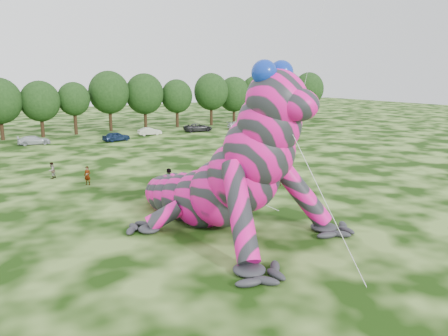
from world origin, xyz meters
TOP-DOWN VIEW (x-y plane):
  - ground at (0.00, 0.00)m, footprint 240.00×240.00m
  - inflatable_gecko at (-2.15, 6.90)m, footprint 24.23×26.35m
  - tree_7 at (-10.08, 56.80)m, footprint 6.68×6.01m
  - tree_8 at (-4.22, 56.99)m, footprint 6.14×5.53m
  - tree_9 at (1.06, 57.35)m, footprint 5.27×4.74m
  - tree_10 at (7.40, 58.58)m, footprint 7.09×6.38m
  - tree_11 at (13.79, 58.20)m, footprint 7.01×6.31m
  - tree_12 at (20.01, 57.74)m, footprint 5.99×5.39m
  - tree_13 at (27.13, 57.13)m, footprint 6.83×6.15m
  - tree_14 at (33.46, 58.72)m, footprint 6.82×6.14m
  - tree_15 at (38.47, 57.77)m, footprint 7.17×6.45m
  - tree_16 at (45.45, 59.37)m, footprint 6.26×5.63m
  - tree_17 at (51.95, 56.66)m, footprint 6.98×6.28m
  - car_3 at (-6.68, 49.42)m, footprint 4.55×2.13m
  - car_4 at (4.47, 46.52)m, footprint 4.38×2.44m
  - car_5 at (11.22, 49.93)m, footprint 3.94×1.61m
  - car_6 at (20.32, 49.95)m, footprint 5.29×2.86m
  - car_7 at (28.59, 49.04)m, footprint 4.98×2.66m
  - spectator_0 at (-6.15, 21.93)m, footprint 0.74×0.74m
  - spectator_2 at (13.66, 29.39)m, footprint 1.41×1.23m
  - spectator_3 at (17.42, 33.60)m, footprint 1.03×0.89m
  - spectator_1 at (-8.48, 26.23)m, footprint 0.99×0.98m
  - spectator_5 at (0.19, 17.97)m, footprint 1.52×0.68m

SIDE VIEW (x-z plane):
  - ground at x=0.00m, z-range 0.00..0.00m
  - car_5 at x=11.22m, z-range 0.00..1.27m
  - car_3 at x=-6.68m, z-range 0.00..1.28m
  - car_7 at x=28.59m, z-range 0.00..1.37m
  - car_4 at x=4.47m, z-range 0.00..1.41m
  - car_6 at x=20.32m, z-range 0.00..1.41m
  - spectator_5 at x=0.19m, z-range 0.00..1.58m
  - spectator_1 at x=-8.48m, z-range 0.00..1.61m
  - spectator_3 at x=17.42m, z-range 0.00..1.66m
  - spectator_0 at x=-6.15m, z-range 0.00..1.73m
  - spectator_2 at x=13.66m, z-range 0.00..1.89m
  - tree_9 at x=1.06m, z-range 0.00..8.68m
  - tree_8 at x=-4.22m, z-range 0.00..8.94m
  - tree_12 at x=20.01m, z-range 0.00..8.97m
  - tree_16 at x=45.45m, z-range 0.00..9.37m
  - tree_14 at x=33.46m, z-range 0.00..9.40m
  - tree_7 at x=-10.08m, z-range 0.00..9.48m
  - tree_15 at x=38.47m, z-range 0.00..9.63m
  - tree_11 at x=13.79m, z-range 0.00..10.07m
  - tree_13 at x=27.13m, z-range 0.00..10.13m
  - tree_17 at x=51.95m, z-range 0.00..10.30m
  - tree_10 at x=7.40m, z-range 0.00..10.50m
  - inflatable_gecko at x=-2.15m, z-range 0.00..10.81m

